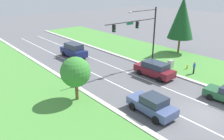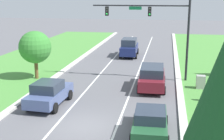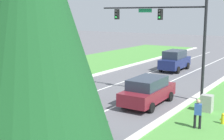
{
  "view_description": "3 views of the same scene",
  "coord_description": "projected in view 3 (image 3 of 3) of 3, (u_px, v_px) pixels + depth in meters",
  "views": [
    {
      "loc": [
        -16.82,
        -7.45,
        10.52
      ],
      "look_at": [
        -1.58,
        10.55,
        1.43
      ],
      "focal_mm": 35.0,
      "sensor_mm": 36.0,
      "label": 1
    },
    {
      "loc": [
        4.48,
        -16.5,
        7.55
      ],
      "look_at": [
        0.14,
        7.92,
        1.51
      ],
      "focal_mm": 50.0,
      "sensor_mm": 36.0,
      "label": 2
    },
    {
      "loc": [
        12.76,
        -10.22,
        6.14
      ],
      "look_at": [
        -0.27,
        9.42,
        1.88
      ],
      "focal_mm": 50.0,
      "sensor_mm": 36.0,
      "label": 3
    }
  ],
  "objects": [
    {
      "name": "ground_plane",
      "position": [
        18.0,
        132.0,
        16.42
      ],
      "size": [
        160.0,
        160.0,
        0.0
      ],
      "primitive_type": "plane",
      "color": "#5B5B60"
    },
    {
      "name": "lane_stripe_inner_right",
      "position": [
        42.0,
        139.0,
        15.44
      ],
      "size": [
        0.14,
        81.0,
        0.01
      ],
      "color": "white",
      "rests_on": "ground_plane"
    },
    {
      "name": "conifer_far_right_tree",
      "position": [
        31.0,
        38.0,
        6.94
      ],
      "size": [
        4.36,
        4.36,
        9.1
      ],
      "color": "brown",
      "rests_on": "ground_plane"
    },
    {
      "name": "navy_suv",
      "position": [
        175.0,
        60.0,
        33.97
      ],
      "size": [
        2.25,
        5.08,
        2.23
      ],
      "rotation": [
        0.0,
        0.0,
        0.03
      ],
      "color": "navy",
      "rests_on": "ground_plane"
    },
    {
      "name": "forest_sedan",
      "position": [
        64.0,
        136.0,
        13.8
      ],
      "size": [
        2.1,
        4.46,
        1.56
      ],
      "rotation": [
        0.0,
        0.0,
        0.03
      ],
      "color": "#235633",
      "rests_on": "ground_plane"
    },
    {
      "name": "utility_cabinet",
      "position": [
        207.0,
        104.0,
        19.5
      ],
      "size": [
        0.7,
        0.6,
        1.16
      ],
      "color": "#9E9E99",
      "rests_on": "ground_plane"
    },
    {
      "name": "oak_near_left_tree",
      "position": [
        47.0,
        51.0,
        27.43
      ],
      "size": [
        2.9,
        2.9,
        4.41
      ],
      "color": "brown",
      "rests_on": "ground_plane"
    },
    {
      "name": "fire_hydrant",
      "position": [
        223.0,
        119.0,
        17.37
      ],
      "size": [
        0.34,
        0.2,
        0.7
      ],
      "color": "gold",
      "rests_on": "ground_plane"
    },
    {
      "name": "slate_blue_sedan",
      "position": [
        19.0,
        95.0,
        20.57
      ],
      "size": [
        2.26,
        4.57,
        1.75
      ],
      "rotation": [
        0.0,
        0.0,
        -0.04
      ],
      "color": "#475684",
      "rests_on": "ground_plane"
    },
    {
      "name": "burgundy_suv",
      "position": [
        148.0,
        91.0,
        21.22
      ],
      "size": [
        2.31,
        5.15,
        1.88
      ],
      "rotation": [
        0.0,
        0.0,
        0.03
      ],
      "color": "maroon",
      "rests_on": "ground_plane"
    },
    {
      "name": "pedestrian",
      "position": [
        198.0,
        113.0,
        16.56
      ],
      "size": [
        0.43,
        0.33,
        1.69
      ],
      "rotation": [
        0.0,
        0.0,
        3.46
      ],
      "color": "black",
      "rests_on": "ground_plane"
    },
    {
      "name": "traffic_signal_mast",
      "position": [
        172.0,
        24.0,
        22.44
      ],
      "size": [
        8.48,
        0.41,
        8.04
      ],
      "color": "black",
      "rests_on": "ground_plane"
    }
  ]
}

